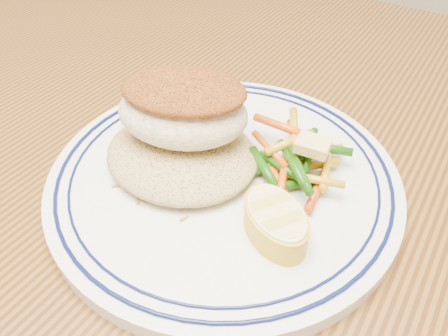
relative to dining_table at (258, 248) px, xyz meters
The scene contains 7 objects.
dining_table is the anchor object (origin of this frame).
plate 0.11m from the dining_table, 133.93° to the right, with size 0.29×0.29×0.02m.
rice_pilaf 0.14m from the dining_table, 150.60° to the right, with size 0.13×0.12×0.03m, color #A28851.
fish_fillet 0.17m from the dining_table, 163.07° to the right, with size 0.13×0.11×0.05m.
vegetable_pile 0.13m from the dining_table, 15.82° to the left, with size 0.10×0.11×0.03m.
butter_pat 0.15m from the dining_table, 15.25° to the left, with size 0.03×0.02×0.01m, color #EBCF73.
lemon_wedge 0.14m from the dining_table, 55.58° to the right, with size 0.08×0.08×0.02m.
Camera 1 is at (0.12, -0.25, 1.01)m, focal length 35.00 mm.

